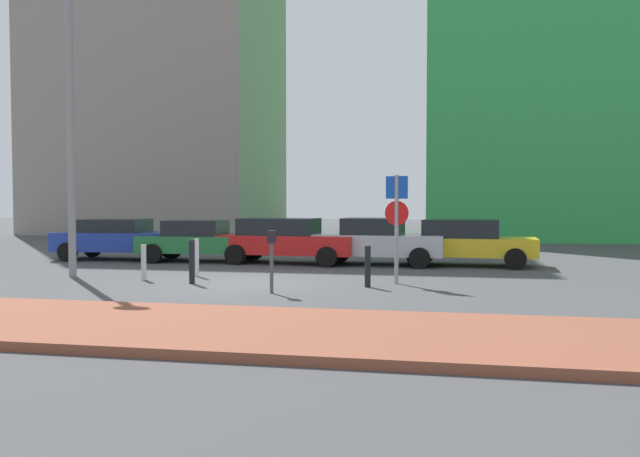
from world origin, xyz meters
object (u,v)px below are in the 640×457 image
object	(u,v)px
parking_sign_post	(397,216)
street_lamp	(70,105)
parked_car_yellow	(464,241)
parked_car_red	(286,240)
traffic_bollard_mid	(192,262)
traffic_bollard_edge	(368,267)
parking_meter	(272,252)
traffic_bollard_near	(197,258)
parked_car_blue	(119,238)
parked_car_silver	(376,241)
parked_car_green	(201,240)
traffic_bollard_far	(144,262)

from	to	relation	value
parking_sign_post	street_lamp	distance (m)	9.15
parked_car_yellow	parking_sign_post	xyz separation A→B (m)	(-1.76, -4.85, 0.90)
parked_car_yellow	parking_sign_post	size ratio (longest dim) A/B	1.63
parked_car_red	traffic_bollard_mid	bearing A→B (deg)	-99.98
street_lamp	traffic_bollard_mid	bearing A→B (deg)	-11.86
parked_car_red	traffic_bollard_edge	bearing A→B (deg)	-57.61
parking_meter	parked_car_yellow	bearing A→B (deg)	58.41
parking_meter	traffic_bollard_near	distance (m)	3.93
parked_car_blue	street_lamp	size ratio (longest dim) A/B	0.56
parked_car_red	traffic_bollard_edge	distance (m)	6.25
parked_car_silver	traffic_bollard_edge	xyz separation A→B (m)	(0.40, -5.41, -0.28)
parking_meter	traffic_bollard_edge	world-z (taller)	parking_meter
parked_car_red	parking_meter	distance (m)	6.82
parked_car_green	traffic_bollard_near	size ratio (longest dim) A/B	4.17
street_lamp	traffic_bollard_mid	size ratio (longest dim) A/B	7.36
parking_sign_post	street_lamp	size ratio (longest dim) A/B	0.34
parking_sign_post	traffic_bollard_edge	xyz separation A→B (m)	(-0.62, -0.77, -1.18)
traffic_bollard_far	parked_car_green	bearing A→B (deg)	95.62
parked_car_green	street_lamp	distance (m)	6.42
parked_car_blue	traffic_bollard_mid	world-z (taller)	parked_car_blue
parked_car_green	traffic_bollard_edge	distance (m)	8.31
traffic_bollard_far	parking_meter	bearing A→B (deg)	-23.05
traffic_bollard_mid	parked_car_blue	bearing A→B (deg)	131.75
parked_car_green	street_lamp	bearing A→B (deg)	-109.77
parked_car_silver	parking_meter	size ratio (longest dim) A/B	3.15
parked_car_yellow	street_lamp	distance (m)	12.21
parked_car_red	parked_car_yellow	xyz separation A→B (m)	(5.72, 0.36, -0.01)
parked_car_silver	street_lamp	bearing A→B (deg)	-147.68
parked_car_green	traffic_bollard_mid	xyz separation A→B (m)	(2.01, -5.60, -0.18)
parked_car_silver	traffic_bollard_far	size ratio (longest dim) A/B	4.79
street_lamp	parked_car_silver	bearing A→B (deg)	32.32
traffic_bollard_mid	parking_sign_post	bearing A→B (deg)	11.36
parked_car_yellow	traffic_bollard_far	distance (m)	9.81
parked_car_red	traffic_bollard_mid	xyz separation A→B (m)	(-0.97, -5.49, -0.24)
parked_car_silver	parking_meter	world-z (taller)	parked_car_silver
traffic_bollard_edge	parked_car_blue	bearing A→B (deg)	149.72
parking_meter	traffic_bollard_near	world-z (taller)	parking_meter
parked_car_blue	street_lamp	xyz separation A→B (m)	(1.35, -4.92, 3.85)
parked_car_green	traffic_bollard_edge	xyz separation A→B (m)	(6.32, -5.38, -0.24)
parking_meter	traffic_bollard_near	xyz separation A→B (m)	(-2.84, 2.68, -0.39)
parked_car_yellow	traffic_bollard_edge	size ratio (longest dim) A/B	4.46
traffic_bollard_far	parked_car_blue	bearing A→B (deg)	124.32
parked_car_blue	parked_car_red	distance (m)	6.06
parked_car_silver	traffic_bollard_edge	bearing A→B (deg)	-85.77
parking_sign_post	parking_meter	xyz separation A→B (m)	(-2.56, -2.18, -0.77)
traffic_bollard_mid	traffic_bollard_far	xyz separation A→B (m)	(-1.51, 0.45, -0.08)
parked_car_red	traffic_bollard_edge	xyz separation A→B (m)	(3.34, -5.27, -0.29)
parked_car_red	traffic_bollard_near	xyz separation A→B (m)	(-1.45, -4.00, -0.27)
traffic_bollard_near	traffic_bollard_mid	xyz separation A→B (m)	(0.48, -1.49, 0.03)
parked_car_yellow	traffic_bollard_near	xyz separation A→B (m)	(-7.17, -4.36, -0.26)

